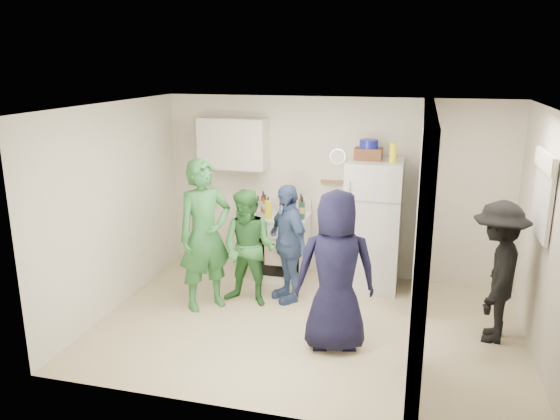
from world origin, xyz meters
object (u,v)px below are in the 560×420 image
at_px(person_green_left, 205,235).
at_px(person_denim, 288,243).
at_px(person_green_center, 249,248).
at_px(stove, 281,246).
at_px(person_nook, 497,272).
at_px(person_navy, 336,271).
at_px(blue_bowl, 369,144).
at_px(fridge, 373,225).
at_px(yellow_cup_stack_top, 393,153).
at_px(wicker_basket, 368,154).

height_order(person_green_left, person_denim, person_green_left).
distance_m(person_green_center, person_denim, 0.49).
bearing_deg(stove, person_nook, -23.37).
bearing_deg(stove, person_navy, -59.64).
distance_m(blue_bowl, person_green_center, 2.04).
height_order(blue_bowl, person_denim, blue_bowl).
xyz_separation_m(fridge, person_green_center, (-1.42, -0.93, -0.13)).
bearing_deg(person_green_left, stove, 15.86).
relative_size(fridge, yellow_cup_stack_top, 6.91).
relative_size(blue_bowl, person_green_left, 0.13).
relative_size(person_green_center, person_navy, 0.85).
bearing_deg(person_denim, fridge, 84.01).
bearing_deg(person_navy, wicker_basket, -107.62).
relative_size(person_green_left, person_denim, 1.23).
height_order(fridge, person_green_center, fridge).
height_order(fridge, person_nook, fridge).
bearing_deg(person_nook, wicker_basket, -116.76).
xyz_separation_m(yellow_cup_stack_top, person_green_center, (-1.64, -0.83, -1.12)).
bearing_deg(blue_bowl, wicker_basket, 0.00).
height_order(yellow_cup_stack_top, person_denim, yellow_cup_stack_top).
relative_size(wicker_basket, person_green_left, 0.19).
bearing_deg(person_navy, person_green_center, -47.93).
relative_size(blue_bowl, person_denim, 0.16).
bearing_deg(person_green_left, fridge, -14.29).
bearing_deg(yellow_cup_stack_top, person_nook, -40.50).
bearing_deg(person_nook, fridge, -117.45).
xyz_separation_m(fridge, person_denim, (-0.99, -0.69, -0.11)).
bearing_deg(person_nook, yellow_cup_stack_top, -119.55).
height_order(stove, person_green_center, person_green_center).
height_order(person_green_left, person_green_center, person_green_left).
bearing_deg(person_green_center, fridge, 40.49).
bearing_deg(blue_bowl, person_navy, -93.75).
distance_m(blue_bowl, person_denim, 1.65).
relative_size(wicker_basket, person_green_center, 0.24).
bearing_deg(fridge, person_navy, -97.12).
height_order(blue_bowl, yellow_cup_stack_top, blue_bowl).
xyz_separation_m(person_green_left, person_denim, (0.91, 0.46, -0.17)).
height_order(stove, blue_bowl, blue_bowl).
bearing_deg(wicker_basket, person_nook, -37.71).
xyz_separation_m(fridge, person_green_left, (-1.90, -1.15, 0.07)).
bearing_deg(wicker_basket, person_denim, -140.32).
bearing_deg(person_navy, person_nook, -173.34).
xyz_separation_m(person_green_center, person_navy, (1.20, -0.81, 0.13)).
bearing_deg(person_green_left, blue_bowl, -11.79).
distance_m(person_green_left, person_denim, 1.04).
relative_size(person_denim, person_nook, 0.97).
bearing_deg(person_green_left, person_nook, -45.07).
relative_size(fridge, person_green_center, 1.18).
xyz_separation_m(stove, person_green_left, (-0.65, -1.18, 0.48)).
bearing_deg(blue_bowl, person_nook, -37.71).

